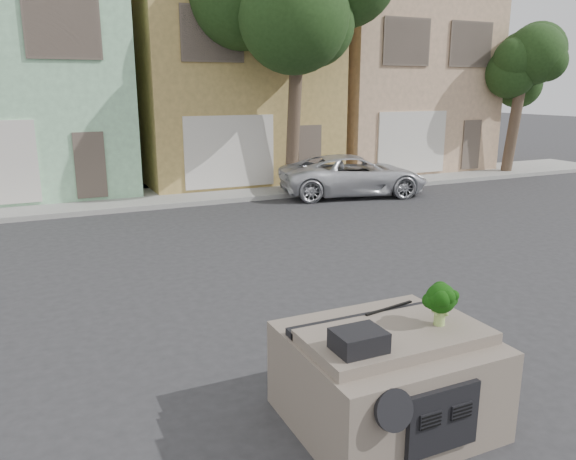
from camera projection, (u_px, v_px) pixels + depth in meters
ground_plane at (274, 320)px, 8.79m from camera, size 120.00×120.00×0.00m
sidewalk at (144, 199)px, 18.00m from camera, size 40.00×3.00×0.15m
townhouse_mint at (11, 81)px, 19.18m from camera, size 7.20×8.20×7.55m
townhouse_tan at (220, 81)px, 22.24m from camera, size 7.20×8.20×7.55m
townhouse_beige at (379, 82)px, 25.30m from camera, size 7.20×8.20×7.55m
silver_pickup at (353, 195)px, 18.99m from camera, size 5.31×3.32×1.37m
tree_near at (294, 65)px, 18.40m from camera, size 4.40×4.00×8.50m
tree_far at (515, 101)px, 22.79m from camera, size 3.20×3.00×6.00m
car_dashboard at (386, 374)px, 6.02m from camera, size 2.00×1.80×1.12m
instrument_hump at (359, 341)px, 5.31m from camera, size 0.48×0.38×0.20m
wiper_arm at (389, 308)px, 6.33m from camera, size 0.69×0.15×0.02m
broccoli at (440, 304)px, 5.85m from camera, size 0.45×0.45×0.47m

